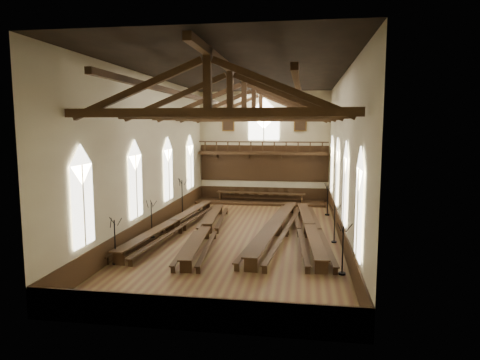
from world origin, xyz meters
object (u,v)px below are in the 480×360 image
object	(u,v)px
dais	(260,202)
candelabrum_left_mid	(152,226)
refectory_row_b	(206,228)
candelabrum_right_mid	(334,231)
candelabrum_left_near	(115,250)
refectory_row_c	(277,226)
high_table	(260,194)
refectory_row_a	(173,223)
candelabrum_right_near	(342,259)
candelabrum_right_far	(327,205)
refectory_row_d	(309,227)
candelabrum_left_far	(182,204)

from	to	relation	value
dais	candelabrum_left_mid	xyz separation A→B (m)	(-5.42, -12.94, 0.62)
refectory_row_b	candelabrum_right_mid	distance (m)	7.87
candelabrum_left_near	candelabrum_right_mid	world-z (taller)	candelabrum_left_near
refectory_row_c	dais	world-z (taller)	refectory_row_c
candelabrum_right_mid	high_table	bearing A→B (deg)	114.57
refectory_row_a	candelabrum_left_mid	world-z (taller)	candelabrum_left_mid
candelabrum_right_near	candelabrum_right_far	distance (m)	13.44
candelabrum_left_mid	refectory_row_b	bearing A→B (deg)	13.77
candelabrum_left_mid	refectory_row_d	bearing A→B (deg)	10.87
candelabrum_right_far	candelabrum_left_near	bearing A→B (deg)	-129.24
refectory_row_b	candelabrum_right_mid	size ratio (longest dim) A/B	6.20
refectory_row_a	high_table	bearing A→B (deg)	68.05
refectory_row_a	high_table	xyz separation A→B (m)	(4.55, 11.29, 0.26)
candelabrum_right_near	refectory_row_c	bearing A→B (deg)	117.12
refectory_row_c	candelabrum_right_far	xyz separation A→B (m)	(3.49, 6.64, 0.17)
refectory_row_a	candelabrum_left_far	distance (m)	5.15
refectory_row_a	candelabrum_right_far	size ratio (longest dim) A/B	5.84
high_table	refectory_row_d	bearing A→B (deg)	-69.16
refectory_row_a	refectory_row_c	world-z (taller)	refectory_row_c
refectory_row_c	candelabrum_right_near	size ratio (longest dim) A/B	6.19
refectory_row_c	dais	size ratio (longest dim) A/B	1.33
refectory_row_d	candelabrum_left_near	xyz separation A→B (m)	(-9.64, -7.03, 0.16)
high_table	candelabrum_right_mid	bearing A→B (deg)	-65.43
high_table	candelabrum_left_mid	size ratio (longest dim) A/B	3.40
refectory_row_d	high_table	bearing A→B (deg)	110.84
refectory_row_d	candelabrum_left_far	size ratio (longest dim) A/B	5.09
high_table	candelabrum_right_mid	distance (m)	13.65
dais	high_table	xyz separation A→B (m)	(-0.00, 0.00, 0.73)
refectory_row_d	candelabrum_right_near	world-z (taller)	candelabrum_right_near
refectory_row_a	refectory_row_c	xyz separation A→B (m)	(6.74, 0.13, 0.03)
candelabrum_right_mid	candelabrum_right_far	bearing A→B (deg)	90.00
high_table	candelabrum_left_near	world-z (taller)	candelabrum_left_near
candelabrum_left_far	candelabrum_left_mid	bearing A→B (deg)	-90.00
candelabrum_left_near	dais	bearing A→B (deg)	73.33
refectory_row_a	candelabrum_left_mid	xyz separation A→B (m)	(-0.88, -1.65, 0.15)
refectory_row_a	refectory_row_c	size ratio (longest dim) A/B	0.98
refectory_row_a	candelabrum_right_near	xyz separation A→B (m)	(10.22, -6.68, 0.18)
refectory_row_b	high_table	xyz separation A→B (m)	(2.19, 12.15, 0.30)
refectory_row_c	candelabrum_left_far	world-z (taller)	candelabrum_left_far
dais	candelabrum_left_mid	distance (m)	14.05
refectory_row_c	candelabrum_right_mid	world-z (taller)	candelabrum_right_mid
refectory_row_d	candelabrum_left_mid	distance (m)	9.82
high_table	candelabrum_left_far	bearing A→B (deg)	-131.09
refectory_row_a	dais	world-z (taller)	refectory_row_a
candelabrum_left_mid	candelabrum_left_far	size ratio (longest dim) A/B	0.81
high_table	candelabrum_right_mid	size ratio (longest dim) A/B	3.50
refectory_row_b	candelabrum_left_near	distance (m)	6.79
high_table	candelabrum_left_far	xyz separation A→B (m)	(-5.42, -6.22, 0.06)
candelabrum_left_far	candelabrum_right_near	distance (m)	16.17
refectory_row_d	candelabrum_left_mid	xyz separation A→B (m)	(-9.64, -1.85, 0.15)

